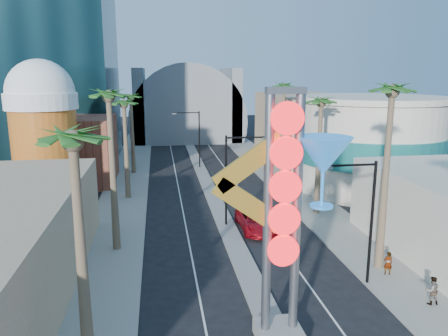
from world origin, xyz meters
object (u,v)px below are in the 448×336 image
at_px(red_pickup, 256,220).
at_px(neon_sign, 300,201).
at_px(pedestrian_a, 388,263).
at_px(pedestrian_b, 432,290).

bearing_deg(red_pickup, neon_sign, -96.83).
bearing_deg(neon_sign, pedestrian_a, 35.57).
xyz_separation_m(neon_sign, pedestrian_a, (8.19, 5.86, -6.36)).
bearing_deg(neon_sign, pedestrian_b, 12.77).
height_order(red_pickup, pedestrian_a, pedestrian_a).
bearing_deg(red_pickup, pedestrian_a, -57.29).
xyz_separation_m(pedestrian_a, pedestrian_b, (0.57, -3.87, 0.05)).
height_order(neon_sign, pedestrian_a, neon_sign).
distance_m(pedestrian_a, pedestrian_b, 3.91).
relative_size(neon_sign, pedestrian_b, 7.47).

